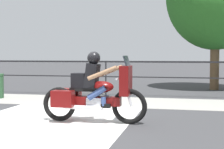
% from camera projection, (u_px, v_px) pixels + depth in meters
% --- Properties ---
extents(ground_plane, '(120.00, 120.00, 0.00)m').
position_uv_depth(ground_plane, '(56.00, 121.00, 7.87)').
color(ground_plane, '#38383A').
extents(sidewalk_band, '(44.00, 2.40, 0.01)m').
position_uv_depth(sidewalk_band, '(95.00, 101.00, 11.19)').
color(sidewalk_band, '#99968E').
rests_on(sidewalk_band, ground).
extents(crosswalk_band, '(3.71, 6.00, 0.01)m').
position_uv_depth(crosswalk_band, '(47.00, 122.00, 7.71)').
color(crosswalk_band, silver).
rests_on(crosswalk_band, ground).
extents(fence_railing, '(36.00, 0.05, 1.29)m').
position_uv_depth(fence_railing, '(106.00, 68.00, 12.60)').
color(fence_railing, black).
rests_on(fence_railing, ground).
extents(motorcycle, '(2.40, 0.76, 1.59)m').
position_uv_depth(motorcycle, '(93.00, 91.00, 7.63)').
color(motorcycle, black).
rests_on(motorcycle, ground).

